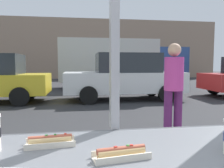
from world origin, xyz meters
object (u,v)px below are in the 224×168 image
(hotdog_tray_far, at_px, (51,141))
(pedestrian, at_px, (174,85))
(hotdog_tray_near, at_px, (121,153))
(parked_car_white, at_px, (125,77))
(box_truck, at_px, (121,62))

(hotdog_tray_far, xyz_separation_m, pedestrian, (1.74, 2.52, 0.01))
(hotdog_tray_near, distance_m, parked_car_white, 7.97)
(hotdog_tray_far, height_order, parked_car_white, parked_car_white)
(hotdog_tray_far, relative_size, box_truck, 0.03)
(hotdog_tray_far, distance_m, box_truck, 12.17)
(parked_car_white, xyz_separation_m, pedestrian, (-0.23, -5.08, 0.14))
(parked_car_white, distance_m, box_truck, 4.37)
(hotdog_tray_far, bearing_deg, pedestrian, 55.40)
(hotdog_tray_far, relative_size, parked_car_white, 0.05)
(hotdog_tray_near, xyz_separation_m, pedestrian, (1.43, 2.71, 0.01))
(parked_car_white, relative_size, box_truck, 0.64)
(parked_car_white, bearing_deg, hotdog_tray_near, -101.99)
(hotdog_tray_far, xyz_separation_m, parked_car_white, (1.96, 7.60, -0.13))
(hotdog_tray_far, bearing_deg, hotdog_tray_near, -32.62)
(hotdog_tray_near, relative_size, box_truck, 0.03)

